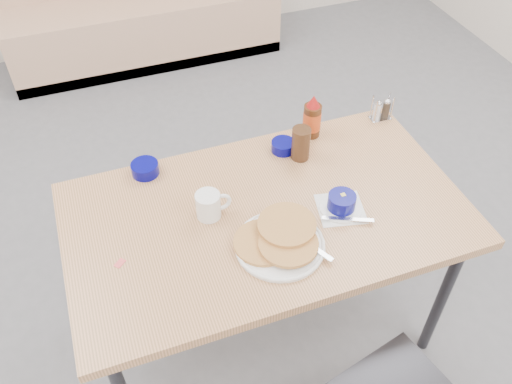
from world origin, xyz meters
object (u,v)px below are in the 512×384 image
object	(u,v)px
booth_bench	(140,8)
coffee_mug	(209,205)
dining_table	(266,223)
condiment_caddy	(381,111)
grits_setting	(341,204)
butter_bowl	(283,146)
amber_tumbler	(301,144)
syrup_bottle	(312,118)
pancake_plate	(280,241)
creamer_bowl	(145,169)

from	to	relation	value
booth_bench	coffee_mug	xyz separation A→B (m)	(-0.19, -2.48, 0.46)
dining_table	condiment_caddy	xyz separation A→B (m)	(0.64, 0.34, 0.10)
grits_setting	butter_bowl	world-z (taller)	grits_setting
booth_bench	butter_bowl	size ratio (longest dim) A/B	20.55
butter_bowl	amber_tumbler	size ratio (longest dim) A/B	0.69
dining_table	coffee_mug	world-z (taller)	coffee_mug
dining_table	grits_setting	size ratio (longest dim) A/B	6.92
coffee_mug	syrup_bottle	distance (m)	0.59
amber_tumbler	condiment_caddy	xyz separation A→B (m)	(0.42, 0.11, -0.03)
dining_table	syrup_bottle	bearing A→B (deg)	46.70
grits_setting	condiment_caddy	size ratio (longest dim) A/B	1.88
pancake_plate	coffee_mug	bearing A→B (deg)	130.27
coffee_mug	grits_setting	bearing A→B (deg)	-16.73
condiment_caddy	syrup_bottle	bearing A→B (deg)	-178.05
booth_bench	coffee_mug	world-z (taller)	booth_bench
dining_table	syrup_bottle	distance (m)	0.49
syrup_bottle	booth_bench	bearing A→B (deg)	98.31
coffee_mug	pancake_plate	bearing A→B (deg)	-49.73
dining_table	condiment_caddy	distance (m)	0.73
dining_table	butter_bowl	xyz separation A→B (m)	(0.18, 0.29, 0.08)
booth_bench	pancake_plate	bearing A→B (deg)	-90.30
creamer_bowl	butter_bowl	xyz separation A→B (m)	(0.54, -0.05, -0.00)
creamer_bowl	pancake_plate	bearing A→B (deg)	-55.29
coffee_mug	grits_setting	world-z (taller)	coffee_mug
pancake_plate	creamer_bowl	bearing A→B (deg)	124.71
booth_bench	condiment_caddy	xyz separation A→B (m)	(0.64, -2.19, 0.45)
amber_tumbler	booth_bench	bearing A→B (deg)	95.54
dining_table	booth_bench	bearing A→B (deg)	90.00
creamer_bowl	condiment_caddy	xyz separation A→B (m)	(1.00, 0.00, 0.01)
coffee_mug	grits_setting	distance (m)	0.46
pancake_plate	amber_tumbler	size ratio (longest dim) A/B	2.21
creamer_bowl	condiment_caddy	size ratio (longest dim) A/B	0.96
pancake_plate	grits_setting	size ratio (longest dim) A/B	1.47
syrup_bottle	dining_table	bearing A→B (deg)	-133.30
amber_tumbler	syrup_bottle	world-z (taller)	syrup_bottle
booth_bench	amber_tumbler	size ratio (longest dim) A/B	14.09
coffee_mug	butter_bowl	world-z (taller)	coffee_mug
booth_bench	condiment_caddy	distance (m)	2.33
coffee_mug	creamer_bowl	xyz separation A→B (m)	(-0.17, 0.29, -0.03)
dining_table	pancake_plate	world-z (taller)	pancake_plate
dining_table	condiment_caddy	bearing A→B (deg)	27.98
coffee_mug	syrup_bottle	bearing A→B (deg)	29.38
grits_setting	syrup_bottle	size ratio (longest dim) A/B	1.07
grits_setting	syrup_bottle	xyz separation A→B (m)	(0.07, 0.42, 0.05)
booth_bench	syrup_bottle	distance (m)	2.27
pancake_plate	amber_tumbler	xyz separation A→B (m)	(0.24, 0.38, 0.05)
coffee_mug	syrup_bottle	size ratio (longest dim) A/B	0.67
grits_setting	creamer_bowl	xyz separation A→B (m)	(-0.61, 0.42, -0.01)
booth_bench	amber_tumbler	distance (m)	2.37
butter_bowl	syrup_bottle	world-z (taller)	syrup_bottle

